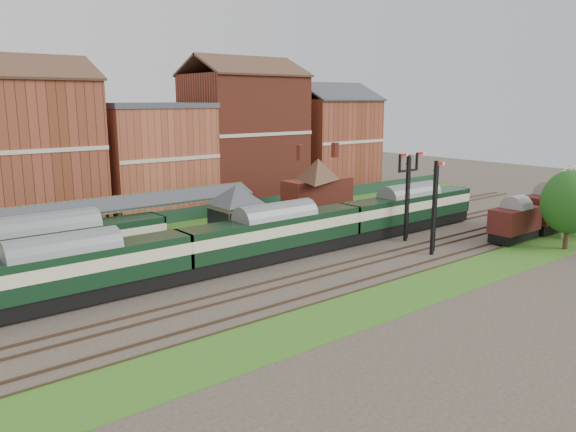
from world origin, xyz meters
TOP-DOWN VIEW (x-y plane):
  - ground at (0.00, 0.00)m, footprint 160.00×160.00m
  - grass_back at (0.00, 16.00)m, footprint 90.00×4.50m
  - grass_front at (0.00, -12.00)m, footprint 90.00×5.00m
  - fence at (0.00, 18.00)m, footprint 90.00×0.12m
  - platform at (-5.00, 9.75)m, footprint 55.00×3.40m
  - signal_box at (-3.00, 3.25)m, footprint 5.40×5.40m
  - brick_hut at (5.00, 3.25)m, footprint 3.20×2.64m
  - station_building at (12.00, 9.75)m, footprint 8.10×8.10m
  - canopy at (-11.00, 9.75)m, footprint 26.00×3.89m
  - semaphore_bracket at (12.04, -2.50)m, footprint 3.60×0.25m
  - semaphore_siding at (10.02, -7.00)m, footprint 1.23×0.25m
  - yard_lamp at (24.00, -11.50)m, footprint 2.60×0.22m
  - town_backdrop at (-0.18, 25.00)m, footprint 69.00×10.00m
  - dmu_train at (-1.35, 0.00)m, footprint 50.52×2.66m
  - platform_railcar at (-17.21, 6.50)m, footprint 17.47×2.76m
  - goods_van_a at (19.63, -9.00)m, footprint 5.46×2.37m
  - goods_van_b at (26.18, -9.00)m, footprint 6.45×2.80m
  - tree_far at (20.48, -13.40)m, footprint 4.80×4.80m

SIDE VIEW (x-z plane):
  - ground at x=0.00m, z-range 0.00..0.00m
  - grass_back at x=0.00m, z-range 0.00..0.06m
  - grass_front at x=0.00m, z-range 0.00..0.06m
  - platform at x=-5.00m, z-range 0.00..1.00m
  - fence at x=0.00m, z-range 0.00..1.50m
  - brick_hut at x=5.00m, z-range -0.28..2.67m
  - goods_van_a at x=19.63m, z-range 0.24..3.56m
  - goods_van_b at x=26.18m, z-range 0.26..4.17m
  - dmu_train at x=-1.35m, z-range 0.34..4.22m
  - platform_railcar at x=-17.21m, z-range 0.35..4.37m
  - signal_box at x=-3.00m, z-range 0.19..6.19m
  - station_building at x=12.00m, z-range 1.01..6.91m
  - yard_lamp at x=24.00m, z-range 0.49..7.49m
  - semaphore_siding at x=10.02m, z-range 0.16..8.16m
  - tree_far at x=20.48m, z-range 0.73..7.73m
  - canopy at x=-11.00m, z-range 2.54..6.62m
  - semaphore_bracket at x=12.04m, z-range 0.54..8.72m
  - town_backdrop at x=-0.18m, z-range -1.00..15.00m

